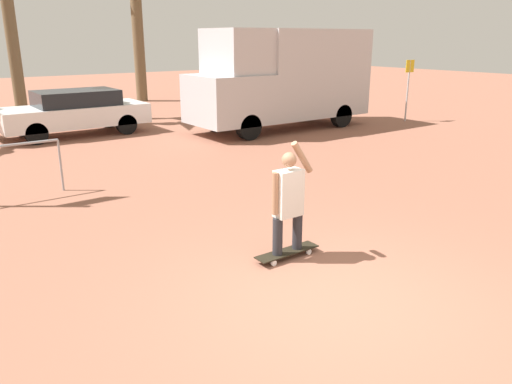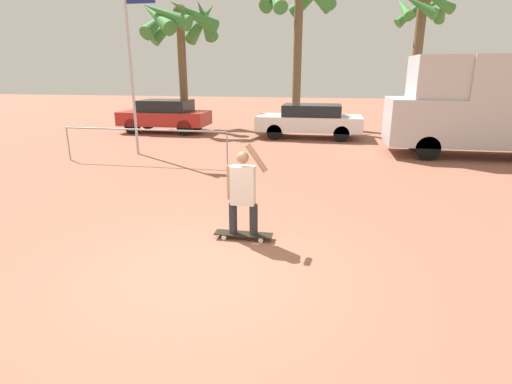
{
  "view_description": "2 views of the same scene",
  "coord_description": "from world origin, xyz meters",
  "px_view_note": "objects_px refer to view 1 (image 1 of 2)",
  "views": [
    {
      "loc": [
        -3.85,
        -3.64,
        2.99
      ],
      "look_at": [
        0.48,
        2.29,
        0.71
      ],
      "focal_mm": 35.0,
      "sensor_mm": 36.0,
      "label": 1
    },
    {
      "loc": [
        1.69,
        -4.86,
        2.77
      ],
      "look_at": [
        0.39,
        2.24,
        0.58
      ],
      "focal_mm": 28.0,
      "sensor_mm": 36.0,
      "label": 2
    }
  ],
  "objects_px": {
    "skateboard": "(287,252)",
    "parked_car_white": "(75,111)",
    "camper_van": "(284,76)",
    "street_sign": "(408,82)",
    "person_skateboarder": "(288,198)"
  },
  "relations": [
    {
      "from": "camper_van",
      "to": "parked_car_white",
      "type": "distance_m",
      "value": 6.88
    },
    {
      "from": "skateboard",
      "to": "parked_car_white",
      "type": "relative_size",
      "value": 0.23
    },
    {
      "from": "skateboard",
      "to": "parked_car_white",
      "type": "xyz_separation_m",
      "value": [
        0.51,
        11.21,
        0.68
      ]
    },
    {
      "from": "street_sign",
      "to": "parked_car_white",
      "type": "bearing_deg",
      "value": 157.82
    },
    {
      "from": "camper_van",
      "to": "parked_car_white",
      "type": "bearing_deg",
      "value": 154.38
    },
    {
      "from": "person_skateboarder",
      "to": "street_sign",
      "type": "xyz_separation_m",
      "value": [
        11.33,
        6.8,
        0.55
      ]
    },
    {
      "from": "camper_van",
      "to": "parked_car_white",
      "type": "xyz_separation_m",
      "value": [
        -6.14,
        2.94,
        -1.0
      ]
    },
    {
      "from": "skateboard",
      "to": "street_sign",
      "type": "bearing_deg",
      "value": 30.97
    },
    {
      "from": "camper_van",
      "to": "street_sign",
      "type": "xyz_separation_m",
      "value": [
        4.69,
        -1.47,
        -0.32
      ]
    },
    {
      "from": "skateboard",
      "to": "parked_car_white",
      "type": "distance_m",
      "value": 11.25
    },
    {
      "from": "skateboard",
      "to": "camper_van",
      "type": "distance_m",
      "value": 10.74
    },
    {
      "from": "person_skateboarder",
      "to": "parked_car_white",
      "type": "bearing_deg",
      "value": 87.41
    },
    {
      "from": "person_skateboarder",
      "to": "skateboard",
      "type": "bearing_deg",
      "value": 0.0
    },
    {
      "from": "skateboard",
      "to": "camper_van",
      "type": "xyz_separation_m",
      "value": [
        6.64,
        8.27,
        1.68
      ]
    },
    {
      "from": "street_sign",
      "to": "skateboard",
      "type": "bearing_deg",
      "value": -149.03
    }
  ]
}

